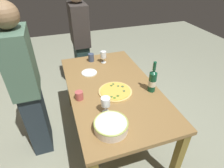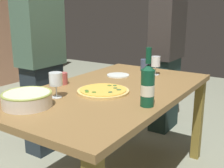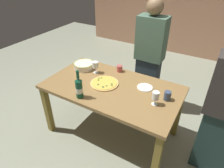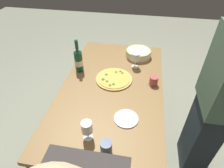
{
  "view_description": "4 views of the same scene",
  "coord_description": "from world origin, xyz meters",
  "px_view_note": "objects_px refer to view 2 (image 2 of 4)",
  "views": [
    {
      "loc": [
        -1.54,
        0.51,
        1.9
      ],
      "look_at": [
        0.0,
        0.0,
        0.78
      ],
      "focal_mm": 30.01,
      "sensor_mm": 36.0,
      "label": 1
    },
    {
      "loc": [
        -1.55,
        -1.02,
        1.27
      ],
      "look_at": [
        0.0,
        0.0,
        0.78
      ],
      "focal_mm": 45.29,
      "sensor_mm": 36.0,
      "label": 2
    },
    {
      "loc": [
        0.99,
        -1.68,
        2.04
      ],
      "look_at": [
        0.0,
        0.0,
        0.78
      ],
      "focal_mm": 31.61,
      "sensor_mm": 36.0,
      "label": 3
    },
    {
      "loc": [
        1.27,
        0.22,
        1.85
      ],
      "look_at": [
        0.0,
        0.0,
        0.78
      ],
      "focal_mm": 30.21,
      "sensor_mm": 36.0,
      "label": 4
    }
  ],
  "objects_px": {
    "wine_bottle": "(148,85)",
    "person_guest_left": "(41,62)",
    "serving_bowl": "(27,99)",
    "person_host": "(166,57)",
    "wine_glass_near_pizza": "(156,62)",
    "dining_table": "(112,101)",
    "pizza": "(103,91)",
    "cup_ceramic": "(145,65)",
    "side_plate": "(118,75)",
    "wine_glass_by_bottle": "(56,80)",
    "cup_amber": "(62,79)"
  },
  "relations": [
    {
      "from": "wine_bottle",
      "to": "person_guest_left",
      "type": "xyz_separation_m",
      "value": [
        0.33,
        1.19,
        -0.04
      ]
    },
    {
      "from": "serving_bowl",
      "to": "person_host",
      "type": "relative_size",
      "value": 0.18
    },
    {
      "from": "wine_bottle",
      "to": "person_guest_left",
      "type": "bearing_deg",
      "value": 74.5
    },
    {
      "from": "wine_bottle",
      "to": "wine_glass_near_pizza",
      "type": "bearing_deg",
      "value": 21.48
    },
    {
      "from": "dining_table",
      "to": "pizza",
      "type": "bearing_deg",
      "value": 177.44
    },
    {
      "from": "cup_ceramic",
      "to": "person_guest_left",
      "type": "height_order",
      "value": "person_guest_left"
    },
    {
      "from": "side_plate",
      "to": "serving_bowl",
      "type": "bearing_deg",
      "value": 178.31
    },
    {
      "from": "wine_bottle",
      "to": "serving_bowl",
      "type": "bearing_deg",
      "value": 123.59
    },
    {
      "from": "wine_glass_near_pizza",
      "to": "side_plate",
      "type": "distance_m",
      "value": 0.33
    },
    {
      "from": "serving_bowl",
      "to": "wine_glass_by_bottle",
      "type": "height_order",
      "value": "wine_glass_by_bottle"
    },
    {
      "from": "wine_glass_near_pizza",
      "to": "person_guest_left",
      "type": "bearing_deg",
      "value": 114.83
    },
    {
      "from": "cup_ceramic",
      "to": "person_guest_left",
      "type": "relative_size",
      "value": 0.06
    },
    {
      "from": "wine_bottle",
      "to": "wine_glass_near_pizza",
      "type": "relative_size",
      "value": 2.14
    },
    {
      "from": "wine_glass_by_bottle",
      "to": "side_plate",
      "type": "height_order",
      "value": "wine_glass_by_bottle"
    },
    {
      "from": "dining_table",
      "to": "side_plate",
      "type": "xyz_separation_m",
      "value": [
        0.35,
        0.17,
        0.1
      ]
    },
    {
      "from": "side_plate",
      "to": "dining_table",
      "type": "bearing_deg",
      "value": -154.11
    },
    {
      "from": "wine_glass_by_bottle",
      "to": "cup_amber",
      "type": "distance_m",
      "value": 0.32
    },
    {
      "from": "wine_glass_by_bottle",
      "to": "pizza",
      "type": "bearing_deg",
      "value": -34.5
    },
    {
      "from": "serving_bowl",
      "to": "cup_amber",
      "type": "xyz_separation_m",
      "value": [
        0.46,
        0.17,
        -0.0
      ]
    },
    {
      "from": "pizza",
      "to": "cup_ceramic",
      "type": "height_order",
      "value": "cup_ceramic"
    },
    {
      "from": "pizza",
      "to": "wine_glass_near_pizza",
      "type": "xyz_separation_m",
      "value": [
        0.66,
        -0.07,
        0.09
      ]
    },
    {
      "from": "cup_amber",
      "to": "side_plate",
      "type": "height_order",
      "value": "cup_amber"
    },
    {
      "from": "wine_bottle",
      "to": "cup_ceramic",
      "type": "height_order",
      "value": "wine_bottle"
    },
    {
      "from": "cup_amber",
      "to": "cup_ceramic",
      "type": "height_order",
      "value": "cup_ceramic"
    },
    {
      "from": "dining_table",
      "to": "side_plate",
      "type": "distance_m",
      "value": 0.4
    },
    {
      "from": "side_plate",
      "to": "wine_glass_by_bottle",
      "type": "bearing_deg",
      "value": 179.43
    },
    {
      "from": "person_guest_left",
      "to": "side_plate",
      "type": "bearing_deg",
      "value": 27.02
    },
    {
      "from": "pizza",
      "to": "wine_bottle",
      "type": "height_order",
      "value": "wine_bottle"
    },
    {
      "from": "serving_bowl",
      "to": "person_host",
      "type": "bearing_deg",
      "value": -2.78
    },
    {
      "from": "dining_table",
      "to": "person_guest_left",
      "type": "bearing_deg",
      "value": 80.62
    },
    {
      "from": "dining_table",
      "to": "wine_glass_near_pizza",
      "type": "height_order",
      "value": "wine_glass_near_pizza"
    },
    {
      "from": "wine_bottle",
      "to": "cup_ceramic",
      "type": "bearing_deg",
      "value": 27.7
    },
    {
      "from": "wine_glass_by_bottle",
      "to": "person_host",
      "type": "relative_size",
      "value": 0.1
    },
    {
      "from": "cup_amber",
      "to": "side_plate",
      "type": "bearing_deg",
      "value": -23.7
    },
    {
      "from": "cup_ceramic",
      "to": "pizza",
      "type": "bearing_deg",
      "value": -174.55
    },
    {
      "from": "serving_bowl",
      "to": "wine_glass_by_bottle",
      "type": "distance_m",
      "value": 0.22
    },
    {
      "from": "wine_glass_by_bottle",
      "to": "person_host",
      "type": "bearing_deg",
      "value": -2.42
    },
    {
      "from": "wine_bottle",
      "to": "person_host",
      "type": "height_order",
      "value": "person_host"
    },
    {
      "from": "serving_bowl",
      "to": "side_plate",
      "type": "bearing_deg",
      "value": -1.69
    },
    {
      "from": "wine_bottle",
      "to": "side_plate",
      "type": "distance_m",
      "value": 0.77
    },
    {
      "from": "wine_glass_by_bottle",
      "to": "side_plate",
      "type": "bearing_deg",
      "value": -0.57
    },
    {
      "from": "wine_glass_near_pizza",
      "to": "cup_amber",
      "type": "bearing_deg",
      "value": 146.43
    },
    {
      "from": "pizza",
      "to": "person_host",
      "type": "relative_size",
      "value": 0.22
    },
    {
      "from": "pizza",
      "to": "cup_amber",
      "type": "relative_size",
      "value": 4.02
    },
    {
      "from": "wine_bottle",
      "to": "wine_glass_by_bottle",
      "type": "relative_size",
      "value": 2.1
    },
    {
      "from": "wine_glass_near_pizza",
      "to": "cup_ceramic",
      "type": "height_order",
      "value": "wine_glass_near_pizza"
    },
    {
      "from": "wine_glass_by_bottle",
      "to": "person_host",
      "type": "xyz_separation_m",
      "value": [
        1.56,
        -0.07,
        -0.06
      ]
    },
    {
      "from": "pizza",
      "to": "side_plate",
      "type": "distance_m",
      "value": 0.48
    },
    {
      "from": "dining_table",
      "to": "pizza",
      "type": "height_order",
      "value": "pizza"
    },
    {
      "from": "wine_glass_near_pizza",
      "to": "cup_ceramic",
      "type": "relative_size",
      "value": 1.5
    }
  ]
}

